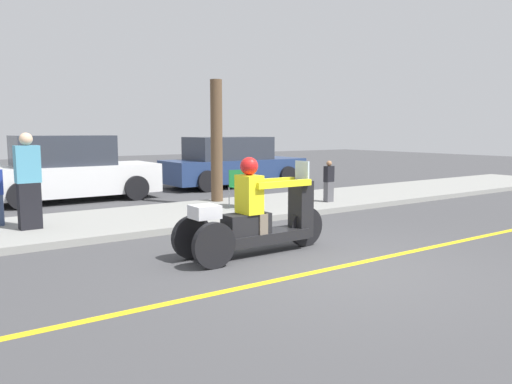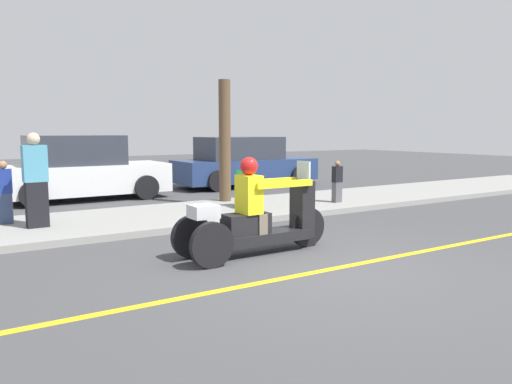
# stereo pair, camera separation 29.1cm
# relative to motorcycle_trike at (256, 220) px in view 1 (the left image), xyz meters

# --- Properties ---
(ground_plane) EXTENTS (60.00, 60.00, 0.00)m
(ground_plane) POSITION_rel_motorcycle_trike_xyz_m (0.47, -1.20, -0.51)
(ground_plane) COLOR #424244
(lane_stripe) EXTENTS (24.00, 0.12, 0.01)m
(lane_stripe) POSITION_rel_motorcycle_trike_xyz_m (0.00, -1.20, -0.51)
(lane_stripe) COLOR gold
(lane_stripe) RESTS_ON ground
(sidewalk_strip) EXTENTS (28.00, 2.80, 0.12)m
(sidewalk_strip) POSITION_rel_motorcycle_trike_xyz_m (0.47, 3.40, -0.45)
(sidewalk_strip) COLOR gray
(sidewalk_strip) RESTS_ON ground
(motorcycle_trike) EXTENTS (2.44, 0.71, 1.43)m
(motorcycle_trike) POSITION_rel_motorcycle_trike_xyz_m (0.00, 0.00, 0.00)
(motorcycle_trike) COLOR black
(motorcycle_trike) RESTS_ON ground
(spectator_with_child) EXTENTS (0.40, 0.25, 1.65)m
(spectator_with_child) POSITION_rel_motorcycle_trike_xyz_m (-2.45, 3.29, 0.40)
(spectator_with_child) COLOR black
(spectator_with_child) RESTS_ON sidewalk_strip
(spectator_far_back) EXTENTS (0.24, 0.16, 0.98)m
(spectator_far_back) POSITION_rel_motorcycle_trike_xyz_m (4.04, 2.79, 0.08)
(spectator_far_back) COLOR #515156
(spectator_far_back) RESTS_ON sidewalk_strip
(folding_chair_curbside) EXTENTS (0.50, 0.50, 0.82)m
(folding_chair_curbside) POSITION_rel_motorcycle_trike_xyz_m (1.87, 3.29, 0.11)
(folding_chair_curbside) COLOR #A5A8AD
(folding_chair_curbside) RESTS_ON sidewalk_strip
(parked_car_lot_right) EXTENTS (4.23, 1.92, 1.68)m
(parked_car_lot_right) POSITION_rel_motorcycle_trike_xyz_m (-0.73, 7.34, 0.27)
(parked_car_lot_right) COLOR silver
(parked_car_lot_right) RESTS_ON ground
(parked_car_lot_left) EXTENTS (4.63, 1.95, 1.60)m
(parked_car_lot_left) POSITION_rel_motorcycle_trike_xyz_m (4.49, 7.80, 0.24)
(parked_car_lot_left) COLOR navy
(parked_car_lot_left) RESTS_ON ground
(tree_trunk) EXTENTS (0.28, 0.28, 2.87)m
(tree_trunk) POSITION_rel_motorcycle_trike_xyz_m (1.93, 4.41, 1.04)
(tree_trunk) COLOR brown
(tree_trunk) RESTS_ON sidewalk_strip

